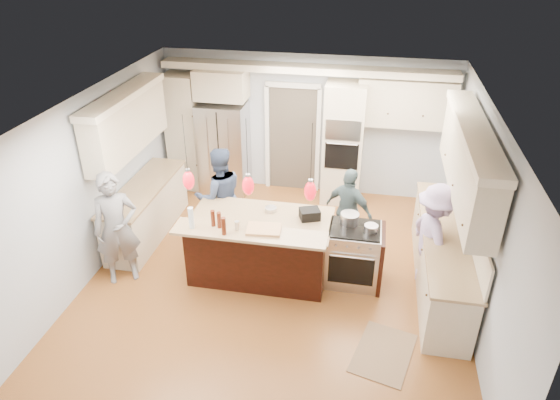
# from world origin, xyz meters

# --- Properties ---
(ground_plane) EXTENTS (6.00, 6.00, 0.00)m
(ground_plane) POSITION_xyz_m (0.00, 0.00, 0.00)
(ground_plane) COLOR #A45C2D
(ground_plane) RESTS_ON ground
(room_shell) EXTENTS (5.54, 6.04, 2.72)m
(room_shell) POSITION_xyz_m (0.00, 0.00, 1.82)
(room_shell) COLOR #B2BCC6
(room_shell) RESTS_ON ground
(refrigerator) EXTENTS (0.90, 0.70, 1.80)m
(refrigerator) POSITION_xyz_m (-1.55, 2.64, 0.90)
(refrigerator) COLOR #B7B7BC
(refrigerator) RESTS_ON ground
(oven_column) EXTENTS (0.72, 0.69, 2.30)m
(oven_column) POSITION_xyz_m (0.75, 2.67, 1.15)
(oven_column) COLOR beige
(oven_column) RESTS_ON ground
(back_upper_cabinets) EXTENTS (5.30, 0.61, 2.54)m
(back_upper_cabinets) POSITION_xyz_m (-0.75, 2.76, 1.67)
(back_upper_cabinets) COLOR beige
(back_upper_cabinets) RESTS_ON ground
(right_counter_run) EXTENTS (0.64, 3.10, 2.51)m
(right_counter_run) POSITION_xyz_m (2.44, 0.30, 1.06)
(right_counter_run) COLOR beige
(right_counter_run) RESTS_ON ground
(left_cabinets) EXTENTS (0.64, 2.30, 2.51)m
(left_cabinets) POSITION_xyz_m (-2.44, 0.80, 1.06)
(left_cabinets) COLOR beige
(left_cabinets) RESTS_ON ground
(kitchen_island) EXTENTS (2.10, 1.46, 1.12)m
(kitchen_island) POSITION_xyz_m (-0.25, 0.07, 0.49)
(kitchen_island) COLOR black
(kitchen_island) RESTS_ON ground
(island_range) EXTENTS (0.82, 0.71, 0.92)m
(island_range) POSITION_xyz_m (1.16, 0.15, 0.46)
(island_range) COLOR #B7B7BC
(island_range) RESTS_ON ground
(pendant_lights) EXTENTS (1.75, 0.15, 1.03)m
(pendant_lights) POSITION_xyz_m (-0.25, -0.51, 1.80)
(pendant_lights) COLOR black
(pendant_lights) RESTS_ON ground
(person_bar_end) EXTENTS (0.76, 0.69, 1.75)m
(person_bar_end) POSITION_xyz_m (-2.25, -0.45, 0.88)
(person_bar_end) COLOR slate
(person_bar_end) RESTS_ON ground
(person_far_left) EXTENTS (1.02, 0.96, 1.67)m
(person_far_left) POSITION_xyz_m (-1.10, 0.85, 0.84)
(person_far_left) COLOR navy
(person_far_left) RESTS_ON ground
(person_far_right) EXTENTS (0.91, 0.72, 1.44)m
(person_far_right) POSITION_xyz_m (1.00, 0.97, 0.72)
(person_far_right) COLOR #4A6268
(person_far_right) RESTS_ON ground
(person_range_side) EXTENTS (0.96, 1.21, 1.64)m
(person_range_side) POSITION_xyz_m (2.25, 0.26, 0.82)
(person_range_side) COLOR #AE97CC
(person_range_side) RESTS_ON ground
(floor_rug) EXTENTS (0.88, 1.10, 0.01)m
(floor_rug) POSITION_xyz_m (1.64, -1.28, 0.01)
(floor_rug) COLOR #856648
(floor_rug) RESTS_ON ground
(water_bottle) EXTENTS (0.09, 0.09, 0.31)m
(water_bottle) POSITION_xyz_m (-1.03, -0.59, 1.28)
(water_bottle) COLOR silver
(water_bottle) RESTS_ON kitchen_island
(beer_bottle_a) EXTENTS (0.07, 0.07, 0.24)m
(beer_bottle_a) POSITION_xyz_m (-0.77, -0.48, 1.24)
(beer_bottle_a) COLOR #4B1B0D
(beer_bottle_a) RESTS_ON kitchen_island
(beer_bottle_b) EXTENTS (0.08, 0.08, 0.25)m
(beer_bottle_b) POSITION_xyz_m (-0.56, -0.66, 1.25)
(beer_bottle_b) COLOR #4B1B0D
(beer_bottle_b) RESTS_ON kitchen_island
(beer_bottle_c) EXTENTS (0.07, 0.07, 0.24)m
(beer_bottle_c) POSITION_xyz_m (-0.67, -0.51, 1.24)
(beer_bottle_c) COLOR #4B1B0D
(beer_bottle_c) RESTS_ON kitchen_island
(drink_can) EXTENTS (0.08, 0.08, 0.13)m
(drink_can) POSITION_xyz_m (-0.42, -0.51, 1.18)
(drink_can) COLOR #B7B7BC
(drink_can) RESTS_ON kitchen_island
(cutting_board) EXTENTS (0.48, 0.36, 0.04)m
(cutting_board) POSITION_xyz_m (-0.06, -0.47, 1.14)
(cutting_board) COLOR tan
(cutting_board) RESTS_ON kitchen_island
(pot_large) EXTENTS (0.27, 0.27, 0.16)m
(pot_large) POSITION_xyz_m (1.04, 0.26, 1.00)
(pot_large) COLOR #B7B7BC
(pot_large) RESTS_ON island_range
(pot_small) EXTENTS (0.20, 0.20, 0.10)m
(pot_small) POSITION_xyz_m (1.36, 0.10, 0.97)
(pot_small) COLOR #B7B7BC
(pot_small) RESTS_ON island_range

